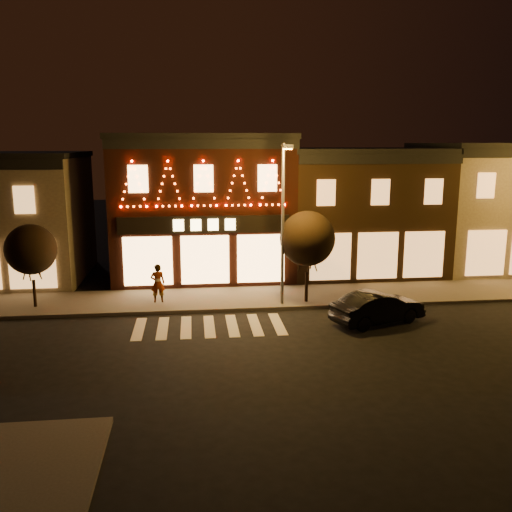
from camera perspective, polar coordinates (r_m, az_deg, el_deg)
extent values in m
plane|color=black|center=(20.35, -4.49, -10.94)|extent=(120.00, 120.00, 0.00)
cube|color=#47423D|center=(28.00, -1.03, -4.37)|extent=(44.00, 4.00, 0.15)
cube|color=black|center=(33.01, -5.55, 4.98)|extent=(10.00, 8.00, 8.00)
cube|color=black|center=(32.79, -5.70, 12.20)|extent=(10.20, 8.20, 0.30)
cube|color=black|center=(28.74, -5.53, 11.49)|extent=(10.00, 0.25, 0.50)
cube|color=black|center=(29.00, -5.37, 3.27)|extent=(9.00, 0.15, 0.90)
cube|color=#FFD87F|center=(28.90, -5.36, 3.24)|extent=(3.40, 0.08, 0.60)
cube|color=#352212|center=(34.57, 10.46, 4.48)|extent=(9.00, 8.00, 7.20)
cube|color=black|center=(34.31, 10.69, 10.70)|extent=(9.20, 8.20, 0.30)
cube|color=black|center=(30.47, 12.93, 9.76)|extent=(9.00, 0.25, 0.50)
cube|color=brown|center=(38.16, 23.54, 4.59)|extent=(9.00, 8.00, 7.50)
cube|color=black|center=(37.95, 24.02, 10.44)|extent=(9.20, 8.20, 0.30)
cylinder|color=#59595E|center=(26.02, 2.79, 3.17)|extent=(0.15, 0.15, 7.64)
cylinder|color=#59595E|center=(24.97, 3.07, 11.39)|extent=(0.18, 1.53, 0.10)
cube|color=#59595E|center=(24.22, 3.28, 11.27)|extent=(0.49, 0.29, 0.17)
cube|color=orange|center=(24.22, 3.28, 11.02)|extent=(0.37, 0.21, 0.05)
cylinder|color=black|center=(28.20, -21.99, -3.61)|extent=(0.15, 0.15, 1.29)
sphere|color=black|center=(27.74, -22.32, 0.64)|extent=(2.37, 2.37, 2.37)
cylinder|color=black|center=(27.10, 5.25, -3.20)|extent=(0.16, 0.16, 1.46)
sphere|color=black|center=(26.59, 5.34, 1.82)|extent=(2.68, 2.68, 2.68)
imported|color=black|center=(24.84, 12.53, -5.24)|extent=(4.53, 2.91, 1.41)
imported|color=gray|center=(27.22, -10.15, -2.79)|extent=(0.73, 0.51, 1.91)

